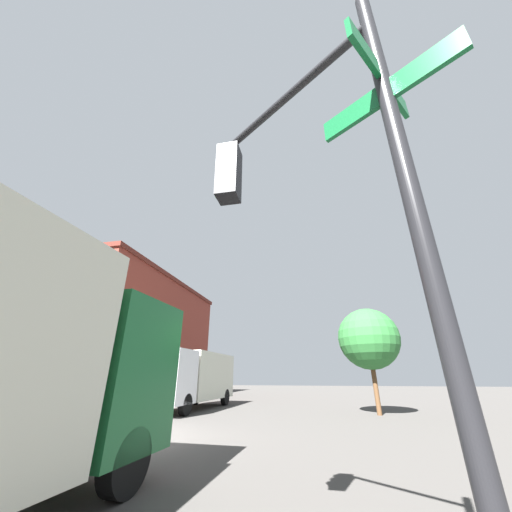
# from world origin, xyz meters

# --- Properties ---
(ground_plane) EXTENTS (120.00, 120.00, 0.00)m
(ground_plane) POSITION_xyz_m (0.00, 0.00, 0.00)
(ground_plane) COLOR #3D3A38
(traffic_signal_near) EXTENTS (1.75, 2.32, 5.10)m
(traffic_signal_near) POSITION_xyz_m (-6.67, -6.12, 3.59)
(traffic_signal_near) COLOR black
(traffic_signal_near) RESTS_ON ground_plane
(building_brick) EXTENTS (19.80, 16.14, 11.32)m
(building_brick) POSITION_xyz_m (17.75, 15.92, 5.66)
(building_brick) COLOR maroon
(building_brick) RESTS_ON ground_plane
(delivery_truck) EXTENTS (8.53, 2.75, 3.20)m
(delivery_truck) POSITION_xyz_m (8.75, 1.53, 1.81)
(delivery_truck) COLOR silver
(delivery_truck) RESTS_ON ground_plane
(street_tree) EXTENTS (3.23, 3.23, 5.33)m
(street_tree) POSITION_xyz_m (8.17, -8.91, 3.71)
(street_tree) COLOR #4C331E
(street_tree) RESTS_ON ground_plane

